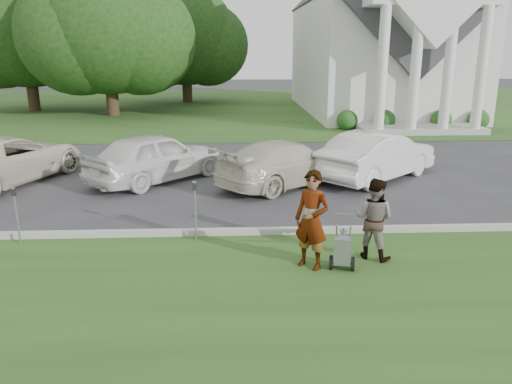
{
  "coord_description": "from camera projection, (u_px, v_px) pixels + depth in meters",
  "views": [
    {
      "loc": [
        -0.49,
        -10.06,
        4.07
      ],
      "look_at": [
        -0.01,
        0.0,
        1.17
      ],
      "focal_mm": 35.0,
      "sensor_mm": 36.0,
      "label": 1
    }
  ],
  "objects": [
    {
      "name": "parking_meter_far",
      "position": [
        16.0,
        209.0,
        10.61
      ],
      "size": [
        0.09,
        0.08,
        1.26
      ],
      "color": "gray",
      "rests_on": "ground"
    },
    {
      "name": "car_a",
      "position": [
        6.0,
        159.0,
        15.64
      ],
      "size": [
        4.15,
        5.84,
        1.48
      ],
      "primitive_type": "imported",
      "rotation": [
        0.0,
        0.0,
        2.79
      ],
      "color": "beige",
      "rests_on": "ground"
    },
    {
      "name": "person_left",
      "position": [
        312.0,
        221.0,
        9.38
      ],
      "size": [
        0.83,
        0.79,
        1.91
      ],
      "primitive_type": "imported",
      "rotation": [
        0.0,
        0.0,
        -0.67
      ],
      "color": "#999999",
      "rests_on": "ground"
    },
    {
      "name": "grass_strip",
      "position": [
        266.0,
        314.0,
        7.93
      ],
      "size": [
        80.0,
        7.0,
        0.01
      ],
      "primitive_type": "cube",
      "color": "#2A4818",
      "rests_on": "ground"
    },
    {
      "name": "curb",
      "position": [
        255.0,
        231.0,
        11.31
      ],
      "size": [
        80.0,
        0.18,
        0.15
      ],
      "primitive_type": "cube",
      "color": "#9E9E93",
      "rests_on": "ground"
    },
    {
      "name": "person_right",
      "position": [
        374.0,
        219.0,
        9.86
      ],
      "size": [
        1.01,
        0.96,
        1.64
      ],
      "primitive_type": "imported",
      "rotation": [
        0.0,
        0.0,
        2.54
      ],
      "color": "#999999",
      "rests_on": "ground"
    },
    {
      "name": "church_lawn",
      "position": [
        239.0,
        106.0,
        36.72
      ],
      "size": [
        80.0,
        30.0,
        0.01
      ],
      "primitive_type": "cube",
      "color": "#2A4818",
      "rests_on": "ground"
    },
    {
      "name": "tree_far",
      "position": [
        24.0,
        23.0,
        32.58
      ],
      "size": [
        11.64,
        9.2,
        10.73
      ],
      "color": "#332316",
      "rests_on": "ground"
    },
    {
      "name": "car_d",
      "position": [
        377.0,
        156.0,
        15.96
      ],
      "size": [
        4.57,
        4.33,
        1.54
      ],
      "primitive_type": "imported",
      "rotation": [
        0.0,
        0.0,
        2.3
      ],
      "color": "silver",
      "rests_on": "ground"
    },
    {
      "name": "car_b",
      "position": [
        156.0,
        157.0,
        15.74
      ],
      "size": [
        4.51,
        4.59,
        1.56
      ],
      "primitive_type": "imported",
      "rotation": [
        0.0,
        0.0,
        2.38
      ],
      "color": "silver",
      "rests_on": "ground"
    },
    {
      "name": "tree_left",
      "position": [
        107.0,
        31.0,
        30.13
      ],
      "size": [
        10.63,
        8.4,
        9.71
      ],
      "color": "#332316",
      "rests_on": "ground"
    },
    {
      "name": "car_c",
      "position": [
        286.0,
        163.0,
        15.32
      ],
      "size": [
        4.9,
        4.45,
        1.37
      ],
      "primitive_type": "imported",
      "rotation": [
        0.0,
        0.0,
        2.24
      ],
      "color": "beige",
      "rests_on": "ground"
    },
    {
      "name": "striping_cart",
      "position": [
        342.0,
        251.0,
        9.43
      ],
      "size": [
        0.59,
        1.0,
        0.87
      ],
      "rotation": [
        0.0,
        0.0,
        -0.23
      ],
      "color": "black",
      "rests_on": "ground"
    },
    {
      "name": "tree_back",
      "position": [
        185.0,
        40.0,
        38.1
      ],
      "size": [
        9.61,
        7.6,
        8.89
      ],
      "color": "#332316",
      "rests_on": "ground"
    },
    {
      "name": "parking_meter_near",
      "position": [
        195.0,
        204.0,
        10.75
      ],
      "size": [
        0.1,
        0.09,
        1.35
      ],
      "color": "gray",
      "rests_on": "ground"
    },
    {
      "name": "ground",
      "position": [
        257.0,
        244.0,
        10.81
      ],
      "size": [
        120.0,
        120.0,
        0.0
      ],
      "primitive_type": "plane",
      "color": "#333335",
      "rests_on": "ground"
    },
    {
      "name": "church",
      "position": [
        380.0,
        18.0,
        31.76
      ],
      "size": [
        9.19,
        19.0,
        24.1
      ],
      "color": "white",
      "rests_on": "ground"
    }
  ]
}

